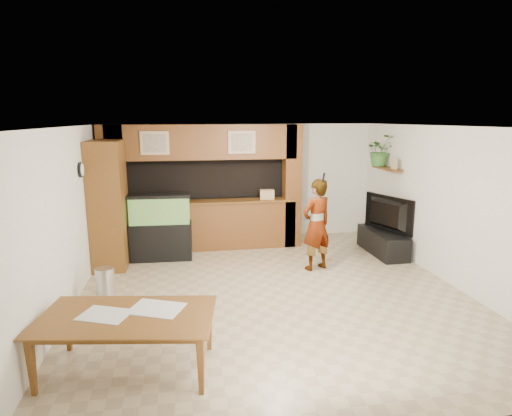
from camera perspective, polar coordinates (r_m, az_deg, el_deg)
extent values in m
plane|color=tan|center=(6.99, 2.10, -11.02)|extent=(6.50, 6.50, 0.00)
plane|color=white|center=(6.44, 2.28, 10.81)|extent=(6.50, 6.50, 0.00)
plane|color=silver|center=(9.75, -1.82, 3.49)|extent=(6.00, 0.00, 6.00)
plane|color=silver|center=(6.66, -23.96, -1.47)|extent=(0.00, 6.50, 6.50)
plane|color=silver|center=(7.79, 24.32, 0.31)|extent=(0.00, 6.50, 6.50)
cube|color=brown|center=(9.03, -6.73, -2.43)|extent=(3.80, 0.35, 1.00)
cube|color=brown|center=(8.92, -6.81, 0.81)|extent=(3.80, 0.43, 0.04)
cube|color=brown|center=(8.77, -7.01, 8.72)|extent=(3.80, 0.35, 0.70)
cube|color=brown|center=(8.96, -18.43, 2.15)|extent=(0.50, 0.35, 2.60)
cube|color=brown|center=(9.16, 4.80, 2.91)|extent=(0.35, 0.35, 2.60)
cube|color=black|center=(9.39, -7.07, 4.02)|extent=(4.20, 0.45, 0.85)
cube|color=tan|center=(8.58, -13.35, 8.42)|extent=(0.55, 0.03, 0.45)
cube|color=tan|center=(8.56, -13.36, 8.41)|extent=(0.43, 0.01, 0.35)
cube|color=tan|center=(8.65, -1.91, 8.76)|extent=(0.55, 0.03, 0.45)
cube|color=tan|center=(8.63, -1.90, 8.75)|extent=(0.43, 0.01, 0.35)
cylinder|color=black|center=(7.52, -22.33, 4.73)|extent=(0.04, 0.25, 0.25)
cylinder|color=white|center=(7.51, -22.15, 4.74)|extent=(0.01, 0.21, 0.21)
cube|color=brown|center=(9.31, 17.06, 5.07)|extent=(0.25, 0.90, 0.04)
cube|color=brown|center=(8.28, -19.08, 0.40)|extent=(0.58, 0.95, 2.33)
cylinder|color=#B2B2B7|center=(6.96, -19.43, -9.55)|extent=(0.28, 0.28, 0.52)
cube|color=black|center=(8.59, -12.50, -4.32)|extent=(1.17, 0.44, 0.73)
cube|color=#368435|center=(8.44, -12.69, -0.26)|extent=(1.12, 0.41, 0.51)
cube|color=black|center=(8.38, -12.78, 1.63)|extent=(1.17, 0.44, 0.06)
cube|color=black|center=(9.15, 16.52, -4.40)|extent=(0.51, 1.40, 0.47)
imported|color=black|center=(9.01, 16.74, -0.77)|extent=(0.58, 1.23, 0.72)
cube|color=tan|center=(9.04, 17.96, 5.65)|extent=(0.04, 0.17, 0.22)
imported|color=#376F2C|center=(9.53, 16.23, 7.41)|extent=(0.64, 0.57, 0.67)
imported|color=tan|center=(7.80, 8.06, -2.23)|extent=(0.72, 0.60, 1.67)
cylinder|color=black|center=(7.50, 9.00, 4.08)|extent=(0.04, 0.11, 0.17)
imported|color=brown|center=(5.03, -16.77, -17.06)|extent=(2.00, 1.32, 0.65)
cube|color=silver|center=(4.99, -19.50, -13.27)|extent=(0.62, 0.54, 0.01)
cube|color=silver|center=(4.98, -13.13, -12.92)|extent=(0.68, 0.60, 0.01)
cube|color=tan|center=(9.06, 1.49, 1.83)|extent=(0.32, 0.24, 0.20)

